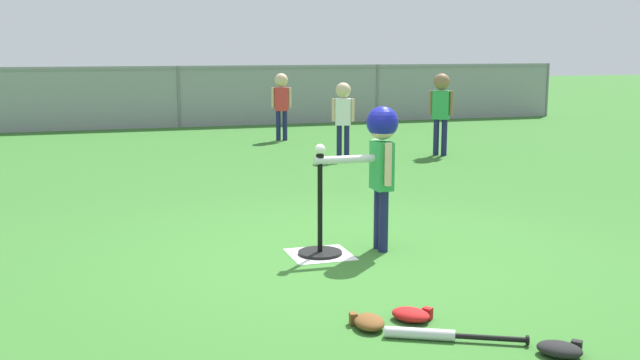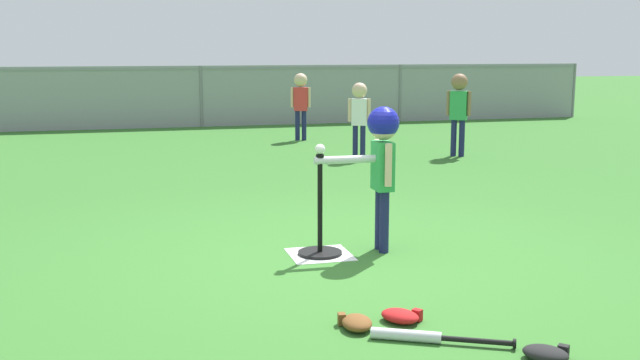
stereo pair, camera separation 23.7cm
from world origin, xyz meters
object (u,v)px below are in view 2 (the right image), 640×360
at_px(baseball_on_tee, 320,149).
at_px(fielder_deep_right, 359,110).
at_px(spare_bat_silver, 421,336).
at_px(glove_by_plate, 356,323).
at_px(batting_tee, 320,238).
at_px(fielder_deep_center, 459,103).
at_px(glove_tossed_aside, 546,353).
at_px(batter_child, 382,149).
at_px(glove_near_bats, 401,316).
at_px(fielder_near_right, 301,97).

bearing_deg(baseball_on_tee, fielder_deep_right, 68.84).
relative_size(baseball_on_tee, spare_bat_silver, 0.11).
distance_m(baseball_on_tee, glove_by_plate, 1.64).
bearing_deg(batting_tee, fielder_deep_center, 54.37).
relative_size(batting_tee, glove_tossed_aside, 2.72).
bearing_deg(baseball_on_tee, batter_child, -1.25).
distance_m(fielder_deep_right, glove_near_bats, 6.11).
bearing_deg(glove_by_plate, glove_tossed_aside, -39.44).
relative_size(fielder_deep_center, fielder_deep_right, 1.11).
bearing_deg(batter_child, fielder_deep_center, 58.61).
relative_size(fielder_deep_right, glove_by_plate, 4.28).
height_order(fielder_deep_center, fielder_near_right, fielder_deep_center).
height_order(batter_child, fielder_near_right, fielder_near_right).
height_order(batting_tee, glove_tossed_aside, batting_tee).
bearing_deg(batting_tee, spare_bat_silver, -87.38).
xyz_separation_m(batting_tee, baseball_on_tee, (-0.00, 0.00, 0.65)).
xyz_separation_m(fielder_near_right, fielder_deep_right, (0.28, -2.22, -0.03)).
bearing_deg(glove_tossed_aside, fielder_deep_center, 68.39).
height_order(batting_tee, batter_child, batter_child).
height_order(spare_bat_silver, glove_tossed_aside, glove_tossed_aside).
distance_m(batter_child, glove_near_bats, 1.63).
bearing_deg(fielder_deep_right, glove_by_plate, -107.90).
xyz_separation_m(glove_by_plate, glove_tossed_aside, (0.76, -0.62, 0.00)).
bearing_deg(glove_by_plate, fielder_deep_center, 60.35).
xyz_separation_m(fielder_near_right, glove_near_bats, (-1.36, -8.08, -0.66)).
height_order(batter_child, glove_near_bats, batter_child).
xyz_separation_m(fielder_deep_center, spare_bat_silver, (-3.04, -6.06, -0.70)).
relative_size(fielder_near_right, glove_by_plate, 4.51).
bearing_deg(batting_tee, glove_tossed_aside, -74.56).
bearing_deg(spare_bat_silver, baseball_on_tee, 92.62).
distance_m(batter_child, fielder_deep_center, 5.11).
distance_m(fielder_deep_right, spare_bat_silver, 6.39).
bearing_deg(fielder_deep_center, glove_by_plate, -119.65).
bearing_deg(fielder_deep_right, glove_tossed_aside, -99.97).
bearing_deg(glove_tossed_aside, fielder_near_right, 84.33).
height_order(fielder_deep_center, glove_near_bats, fielder_deep_center).
distance_m(baseball_on_tee, spare_bat_silver, 1.86).
distance_m(baseball_on_tee, fielder_near_right, 6.81).
height_order(fielder_deep_right, glove_by_plate, fielder_deep_right).
xyz_separation_m(spare_bat_silver, glove_near_bats, (0.00, 0.29, 0.01)).
xyz_separation_m(fielder_deep_center, glove_near_bats, (-3.04, -5.77, -0.69)).
relative_size(fielder_near_right, fielder_deep_right, 1.05).
distance_m(batter_child, glove_by_plate, 1.74).
relative_size(batter_child, fielder_deep_center, 0.94).
xyz_separation_m(fielder_deep_center, glove_by_plate, (-3.30, -5.80, -0.69)).
xyz_separation_m(fielder_deep_center, fielder_deep_right, (-1.40, 0.09, -0.07)).
bearing_deg(fielder_deep_center, batter_child, -121.39).
xyz_separation_m(fielder_deep_right, glove_by_plate, (-1.90, -5.89, -0.62)).
xyz_separation_m(fielder_deep_center, glove_tossed_aside, (-2.55, -6.42, -0.69)).
distance_m(fielder_deep_center, spare_bat_silver, 6.81).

